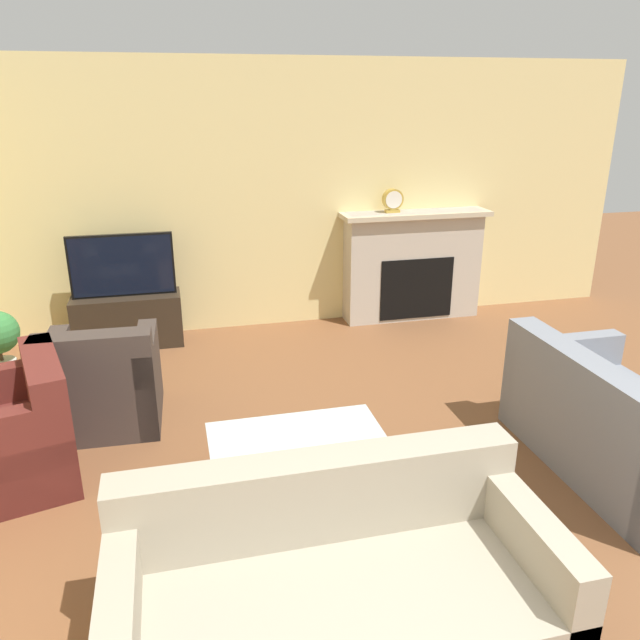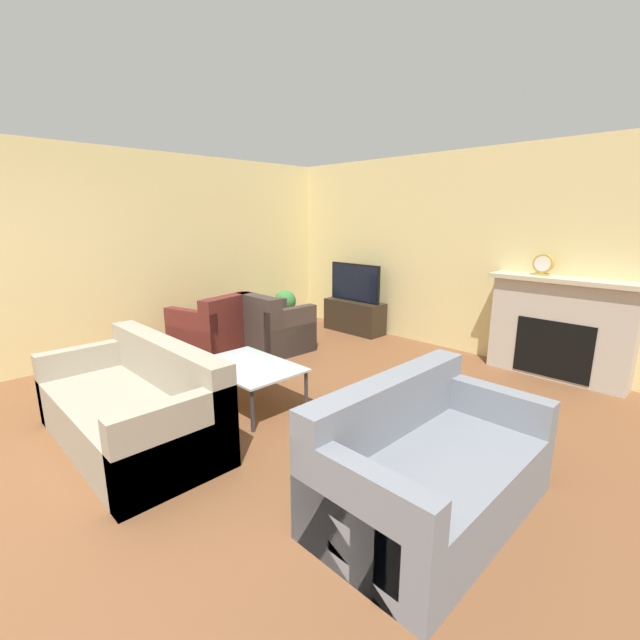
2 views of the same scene
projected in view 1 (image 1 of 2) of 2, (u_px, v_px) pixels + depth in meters
The scene contains 10 objects.
wall_back at pixel (249, 199), 6.30m from camera, with size 8.31×0.06×2.70m.
fireplace at pixel (413, 263), 6.77m from camera, with size 1.61×0.37×1.18m.
tv_stand at pixel (128, 320), 6.12m from camera, with size 1.03×0.39×0.51m.
tv at pixel (122, 265), 5.92m from camera, with size 0.97×0.06×0.60m.
couch_sectional at pixel (335, 600), 2.70m from camera, with size 1.88×0.90×0.82m.
couch_loveseat at pixel (618, 430), 4.07m from camera, with size 0.91×1.57×0.82m.
armchair_by_window at pixel (5, 441), 3.92m from camera, with size 1.02×1.03×0.82m.
armchair_accent at pixel (103, 387), 4.63m from camera, with size 0.83×0.82×0.82m.
coffee_table at pixel (299, 447), 3.69m from camera, with size 1.05×0.72×0.42m.
mantel_clock at pixel (393, 200), 6.48m from camera, with size 0.22×0.07×0.25m.
Camera 1 is at (-0.80, -1.19, 2.36)m, focal length 35.00 mm.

